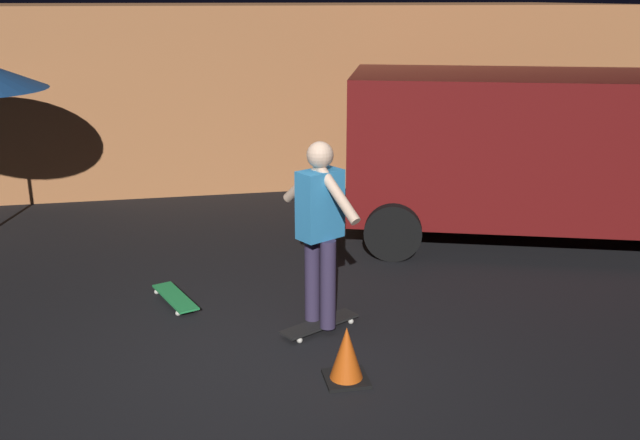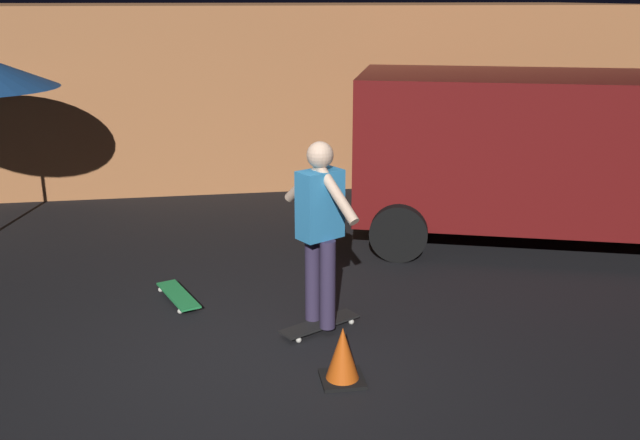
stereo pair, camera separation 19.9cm
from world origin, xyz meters
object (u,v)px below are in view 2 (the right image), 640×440
Objects in this scene: skateboard_spare at (178,296)px; skater at (320,221)px; traffic_cone at (343,357)px; parked_van at (553,148)px; skateboard_ridden at (320,324)px.

skater reaches higher than skateboard_spare.
traffic_cone is (0.03, -0.91, -0.83)m from skater.
parked_van reaches higher than skateboard_spare.
skater is (1.30, -0.86, 0.98)m from skateboard_spare.
skater is at bearing 92.16° from traffic_cone.
skateboard_spare is (-4.44, -1.16, -1.11)m from parked_van.
skater is at bearing 180.00° from skateboard_ridden.
skateboard_spare is at bearing 146.42° from skater.
skateboard_ridden is 0.98m from skater.
skateboard_ridden is (-3.15, -2.02, -1.11)m from parked_van.
traffic_cone reaches higher than skateboard_spare.
parked_van is at bearing 43.26° from traffic_cone.
parked_van is 3.74m from skater.
skateboard_spare is 1.84m from skater.
skateboard_spare is 1.74× the size of traffic_cone.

